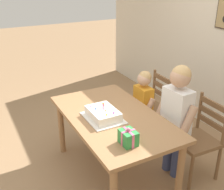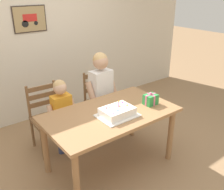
{
  "view_description": "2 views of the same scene",
  "coord_description": "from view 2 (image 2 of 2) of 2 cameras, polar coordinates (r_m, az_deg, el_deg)",
  "views": [
    {
      "loc": [
        2.28,
        -1.23,
        2.15
      ],
      "look_at": [
        -0.09,
        0.03,
        0.95
      ],
      "focal_mm": 44.76,
      "sensor_mm": 36.0,
      "label": 1
    },
    {
      "loc": [
        -1.58,
        -2.1,
        2.13
      ],
      "look_at": [
        0.08,
        0.07,
        0.93
      ],
      "focal_mm": 40.62,
      "sensor_mm": 36.0,
      "label": 2
    }
  ],
  "objects": [
    {
      "name": "chair_left",
      "position": [
        3.55,
        -14.25,
        -4.96
      ],
      "size": [
        0.44,
        0.44,
        0.92
      ],
      "color": "brown",
      "rests_on": "ground"
    },
    {
      "name": "dining_table",
      "position": [
        3.01,
        -0.41,
        -5.53
      ],
      "size": [
        1.54,
        0.89,
        0.76
      ],
      "color": "#9E7047",
      "rests_on": "ground"
    },
    {
      "name": "ground_plane",
      "position": [
        3.38,
        -0.37,
        -15.34
      ],
      "size": [
        20.0,
        20.0,
        0.0
      ],
      "primitive_type": "plane",
      "color": "#997551"
    },
    {
      "name": "gift_box_red_large",
      "position": [
        3.16,
        8.67,
        -1.0
      ],
      "size": [
        0.16,
        0.13,
        0.17
      ],
      "color": "#2D8E42",
      "rests_on": "dining_table"
    },
    {
      "name": "back_wall",
      "position": [
        4.32,
        -15.61,
        11.8
      ],
      "size": [
        6.4,
        0.11,
        2.6
      ],
      "color": "beige",
      "rests_on": "ground"
    },
    {
      "name": "chair_right",
      "position": [
        3.92,
        -2.58,
        -1.37
      ],
      "size": [
        0.44,
        0.44,
        0.92
      ],
      "color": "brown",
      "rests_on": "ground"
    },
    {
      "name": "child_older",
      "position": [
        3.55,
        -2.46,
        1.54
      ],
      "size": [
        0.48,
        0.28,
        1.3
      ],
      "color": "#38426B",
      "rests_on": "ground"
    },
    {
      "name": "birthday_cake",
      "position": [
        2.86,
        1.19,
        -3.87
      ],
      "size": [
        0.44,
        0.34,
        0.19
      ],
      "color": "white",
      "rests_on": "dining_table"
    },
    {
      "name": "child_younger",
      "position": [
        3.33,
        -11.21,
        -3.37
      ],
      "size": [
        0.38,
        0.22,
        1.05
      ],
      "color": "#38426B",
      "rests_on": "ground"
    }
  ]
}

